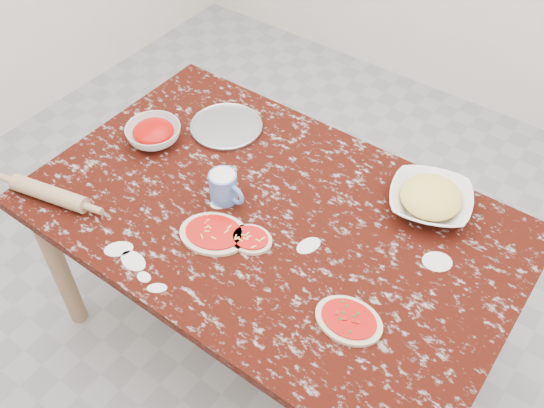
{
  "coord_description": "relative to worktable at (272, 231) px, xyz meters",
  "views": [
    {
      "loc": [
        0.78,
        -1.07,
        2.21
      ],
      "look_at": [
        0.0,
        0.0,
        0.8
      ],
      "focal_mm": 39.5,
      "sensor_mm": 36.0,
      "label": 1
    }
  ],
  "objects": [
    {
      "name": "rolling_pin",
      "position": [
        -0.64,
        -0.39,
        0.11
      ],
      "size": [
        0.29,
        0.12,
        0.06
      ],
      "primitive_type": "cylinder",
      "rotation": [
        0.0,
        1.57,
        0.23
      ],
      "color": "tan",
      "rests_on": "worktable"
    },
    {
      "name": "pizza_mid",
      "position": [
        0.01,
        -0.13,
        0.09
      ],
      "size": [
        0.16,
        0.14,
        0.02
      ],
      "color": "beige",
      "rests_on": "worktable"
    },
    {
      "name": "pizza_tray",
      "position": [
        -0.4,
        0.26,
        0.09
      ],
      "size": [
        0.3,
        0.3,
        0.01
      ],
      "primitive_type": "cylinder",
      "rotation": [
        0.0,
        0.0,
        -0.12
      ],
      "color": "#B2B2B7",
      "rests_on": "worktable"
    },
    {
      "name": "pizza_right",
      "position": [
        0.42,
        -0.2,
        0.09
      ],
      "size": [
        0.21,
        0.17,
        0.02
      ],
      "color": "beige",
      "rests_on": "worktable"
    },
    {
      "name": "flour_mug",
      "position": [
        -0.17,
        -0.04,
        0.14
      ],
      "size": [
        0.14,
        0.09,
        0.11
      ],
      "color": "#5679C7",
      "rests_on": "worktable"
    },
    {
      "name": "worktable",
      "position": [
        0.0,
        0.0,
        0.0
      ],
      "size": [
        1.6,
        1.0,
        0.75
      ],
      "color": "black",
      "rests_on": "ground"
    },
    {
      "name": "ground",
      "position": [
        0.0,
        0.0,
        -0.67
      ],
      "size": [
        4.0,
        4.0,
        0.0
      ],
      "primitive_type": "plane",
      "color": "gray"
    },
    {
      "name": "pizza_left",
      "position": [
        -0.1,
        -0.18,
        0.09
      ],
      "size": [
        0.27,
        0.24,
        0.02
      ],
      "color": "beige",
      "rests_on": "worktable"
    },
    {
      "name": "sauce_bowl",
      "position": [
        -0.57,
        0.04,
        0.11
      ],
      "size": [
        0.27,
        0.27,
        0.06
      ],
      "primitive_type": "imported",
      "rotation": [
        0.0,
        0.0,
        0.39
      ],
      "color": "white",
      "rests_on": "worktable"
    },
    {
      "name": "cheese_bowl",
      "position": [
        0.4,
        0.33,
        0.12
      ],
      "size": [
        0.34,
        0.34,
        0.07
      ],
      "primitive_type": "imported",
      "rotation": [
        0.0,
        0.0,
        0.34
      ],
      "color": "white",
      "rests_on": "worktable"
    }
  ]
}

